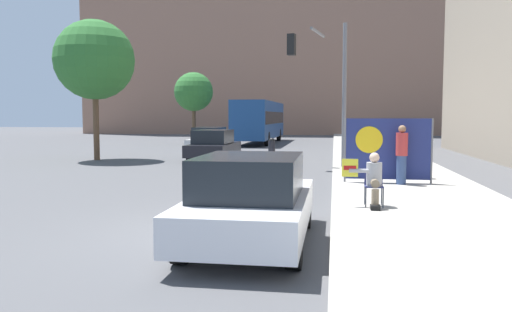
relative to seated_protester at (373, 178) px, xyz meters
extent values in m
plane|color=#4F4F51|center=(-2.84, -2.39, -0.78)|extent=(160.00, 160.00, 0.00)
cube|color=#A8A399|center=(1.23, 12.61, -0.71)|extent=(4.28, 90.00, 0.15)
cylinder|color=#474C56|center=(-0.16, -0.13, -0.42)|extent=(0.03, 0.03, 0.43)
cylinder|color=#474C56|center=(0.21, -0.13, -0.42)|extent=(0.03, 0.03, 0.43)
cylinder|color=#474C56|center=(-0.16, 0.24, -0.42)|extent=(0.03, 0.03, 0.43)
cylinder|color=#474C56|center=(0.21, 0.24, -0.42)|extent=(0.03, 0.03, 0.43)
cube|color=navy|center=(0.02, 0.05, -0.19)|extent=(0.40, 0.40, 0.02)
cube|color=navy|center=(0.02, 0.24, 0.01)|extent=(0.40, 0.02, 0.38)
cylinder|color=#756651|center=(0.02, -0.11, -0.09)|extent=(0.18, 0.42, 0.18)
cylinder|color=#756651|center=(0.02, -0.32, -0.42)|extent=(0.16, 0.16, 0.43)
cube|color=black|center=(0.02, -0.38, -0.58)|extent=(0.20, 0.28, 0.10)
cylinder|color=#9E9EA3|center=(0.02, 0.08, 0.08)|extent=(0.34, 0.34, 0.52)
sphere|color=beige|center=(0.02, 0.08, 0.45)|extent=(0.22, 0.22, 0.22)
cylinder|color=#9E9EA3|center=(-0.31, 0.00, 0.16)|extent=(0.45, 0.09, 0.09)
cube|color=yellow|center=(-0.51, 0.00, 0.22)|extent=(0.35, 0.02, 0.40)
cube|color=#AD1414|center=(-0.51, -0.01, 0.22)|extent=(0.27, 0.01, 0.10)
cylinder|color=#334775|center=(1.09, 3.82, -0.21)|extent=(0.28, 0.28, 0.84)
cylinder|color=#B23333|center=(1.09, 3.82, 0.54)|extent=(0.34, 0.34, 0.67)
sphere|color=#936B4C|center=(1.09, 3.82, 0.98)|extent=(0.22, 0.22, 0.22)
cylinder|color=#756651|center=(1.69, 5.54, -0.21)|extent=(0.28, 0.28, 0.84)
cylinder|color=#B23333|center=(1.69, 5.54, 0.54)|extent=(0.34, 0.34, 0.67)
sphere|color=tan|center=(1.69, 5.54, 0.99)|extent=(0.22, 0.22, 0.22)
cylinder|color=slate|center=(-0.53, 4.13, 0.33)|extent=(0.06, 0.06, 1.92)
cylinder|color=slate|center=(1.99, 4.13, 0.33)|extent=(0.06, 0.06, 1.92)
cube|color=navy|center=(0.73, 4.13, 0.38)|extent=(2.52, 0.02, 1.82)
cylinder|color=yellow|center=(0.17, 4.11, 0.65)|extent=(0.80, 0.01, 0.80)
cylinder|color=slate|center=(-0.49, 8.69, 2.15)|extent=(0.16, 0.16, 5.57)
cylinder|color=slate|center=(-1.55, 8.90, 4.63)|extent=(0.53, 2.13, 0.11)
cube|color=black|center=(-2.60, 9.10, 4.21)|extent=(0.35, 0.35, 0.84)
sphere|color=green|center=(-2.60, 9.10, 3.93)|extent=(0.18, 0.18, 0.18)
cube|color=silver|center=(-2.22, -2.98, -0.23)|extent=(1.86, 4.23, 0.57)
cube|color=black|center=(-2.22, -3.15, 0.38)|extent=(1.60, 2.20, 0.66)
cylinder|color=black|center=(-3.04, -1.67, -0.46)|extent=(0.22, 0.64, 0.64)
cylinder|color=black|center=(-1.40, -1.67, -0.46)|extent=(0.22, 0.64, 0.64)
cylinder|color=black|center=(-3.04, -4.29, -0.46)|extent=(0.22, 0.64, 0.64)
cylinder|color=black|center=(-1.40, -4.29, -0.46)|extent=(0.22, 0.64, 0.64)
cube|color=black|center=(-6.58, 12.25, -0.23)|extent=(1.83, 4.39, 0.56)
cube|color=black|center=(-6.58, 12.07, 0.37)|extent=(1.57, 2.28, 0.65)
cylinder|color=black|center=(-7.38, 13.61, -0.46)|extent=(0.22, 0.64, 0.64)
cylinder|color=black|center=(-5.77, 13.61, -0.46)|extent=(0.22, 0.64, 0.64)
cylinder|color=black|center=(-7.38, 10.89, -0.46)|extent=(0.22, 0.64, 0.64)
cylinder|color=black|center=(-5.77, 10.89, -0.46)|extent=(0.22, 0.64, 0.64)
cube|color=white|center=(-8.07, 17.40, -0.23)|extent=(1.72, 4.74, 0.56)
cube|color=black|center=(-8.07, 17.21, 0.38)|extent=(1.48, 2.46, 0.66)
cylinder|color=black|center=(-8.82, 18.87, -0.46)|extent=(0.22, 0.64, 0.64)
cylinder|color=black|center=(-7.32, 18.87, -0.46)|extent=(0.22, 0.64, 0.64)
cylinder|color=black|center=(-8.82, 15.93, -0.46)|extent=(0.22, 0.64, 0.64)
cylinder|color=black|center=(-7.32, 15.93, -0.46)|extent=(0.22, 0.64, 0.64)
cube|color=navy|center=(-6.67, 27.94, 1.06)|extent=(2.47, 12.29, 2.80)
cube|color=black|center=(-6.67, 27.94, 1.22)|extent=(2.49, 11.67, 0.91)
cylinder|color=black|center=(-7.76, 31.75, -0.26)|extent=(0.30, 1.04, 1.04)
cylinder|color=black|center=(-5.59, 31.75, -0.26)|extent=(0.30, 1.04, 1.04)
cylinder|color=black|center=(-7.76, 24.13, -0.26)|extent=(0.30, 1.04, 1.04)
cylinder|color=black|center=(-5.59, 24.13, -0.26)|extent=(0.30, 1.04, 1.04)
cube|color=silver|center=(-3.36, 9.00, -0.30)|extent=(0.24, 0.90, 0.32)
cylinder|color=black|center=(-3.36, 8.95, 0.06)|extent=(0.28, 0.28, 0.58)
sphere|color=black|center=(-3.36, 8.95, 0.36)|extent=(0.24, 0.24, 0.24)
cylinder|color=black|center=(-3.36, 9.75, -0.48)|extent=(0.10, 0.60, 0.60)
cylinder|color=black|center=(-3.36, 8.26, -0.48)|extent=(0.10, 0.60, 0.60)
cylinder|color=brown|center=(-12.29, 11.61, 0.96)|extent=(0.28, 0.28, 3.50)
sphere|color=#2D6B2D|center=(-12.29, 11.61, 4.05)|extent=(3.82, 3.82, 3.82)
cylinder|color=brown|center=(-11.14, 24.71, 0.68)|extent=(0.28, 0.28, 2.93)
sphere|color=#2D6B2D|center=(-11.14, 24.71, 3.14)|extent=(2.86, 2.86, 2.86)
camera|label=1|loc=(-0.86, -11.12, 1.36)|focal=35.00mm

